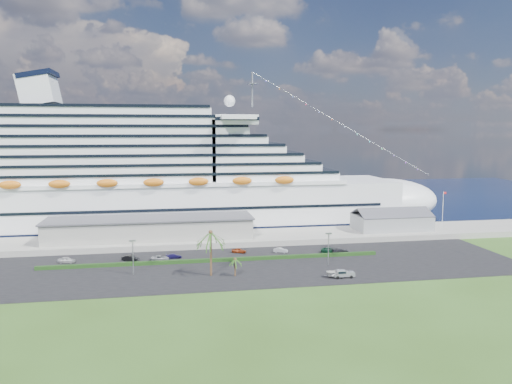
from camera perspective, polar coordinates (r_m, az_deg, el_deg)
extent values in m
plane|color=#2F4B19|center=(116.65, -0.01, -9.88)|extent=(420.00, 420.00, 0.00)
cube|color=black|center=(127.04, -0.88, -8.42)|extent=(140.00, 38.00, 0.12)
cube|color=gray|center=(154.70, -2.60, -5.28)|extent=(240.00, 20.00, 1.80)
cube|color=black|center=(243.03, -5.35, -0.97)|extent=(420.00, 160.00, 0.02)
cube|color=silver|center=(175.80, -10.11, -1.53)|extent=(160.00, 30.00, 16.00)
ellipsoid|color=silver|center=(192.90, 14.39, -0.88)|extent=(40.00, 30.00, 16.00)
cube|color=black|center=(176.93, -10.06, -3.71)|extent=(164.00, 30.60, 2.40)
cube|color=silver|center=(174.36, -14.23, 5.43)|extent=(128.00, 26.00, 24.80)
cube|color=silver|center=(175.29, -2.78, 8.19)|extent=(14.00, 38.00, 3.20)
cube|color=silver|center=(178.99, -23.54, 10.67)|extent=(11.58, 14.00, 11.58)
cylinder|color=gray|center=(176.86, -0.43, 11.63)|extent=(0.70, 0.70, 12.00)
ellipsoid|color=#CF6913|center=(158.95, -11.63, 1.09)|extent=(90.00, 2.40, 2.60)
ellipsoid|color=#CF6913|center=(190.40, -11.38, 2.07)|extent=(90.00, 2.40, 2.60)
cube|color=black|center=(175.68, -10.12, -1.27)|extent=(144.00, 30.40, 0.90)
cube|color=gray|center=(152.79, -11.97, -4.09)|extent=(60.00, 14.00, 6.00)
cube|color=#4C4C54|center=(152.22, -12.00, -2.95)|extent=(61.00, 15.00, 0.40)
cube|color=gray|center=(168.66, 15.23, -3.34)|extent=(24.00, 12.00, 4.80)
cube|color=#4C4C54|center=(165.39, 15.71, -2.30)|extent=(24.00, 6.31, 2.74)
cube|color=#4C4C54|center=(170.74, 14.84, -1.98)|extent=(24.00, 6.31, 2.74)
cylinder|color=silver|center=(176.46, 20.56, -1.91)|extent=(0.16, 0.16, 12.00)
cube|color=red|center=(175.97, 20.78, -0.10)|extent=(1.00, 0.04, 0.70)
cube|color=black|center=(130.74, -4.73, -7.77)|extent=(88.00, 1.10, 0.90)
cylinder|color=gray|center=(121.91, -13.87, -7.33)|extent=(0.24, 0.24, 8.00)
cube|color=gray|center=(120.96, -13.93, -5.45)|extent=(1.60, 0.35, 0.35)
cylinder|color=gray|center=(127.83, 8.28, -6.52)|extent=(0.24, 0.24, 8.00)
cube|color=gray|center=(126.93, 8.31, -4.72)|extent=(1.60, 0.35, 0.35)
cylinder|color=#47301E|center=(117.82, -5.18, -7.08)|extent=(0.54, 0.54, 10.50)
sphere|color=#47301E|center=(116.65, -5.21, -4.58)|extent=(0.98, 0.98, 0.98)
cylinder|color=#47301E|center=(117.76, -2.40, -8.65)|extent=(0.35, 0.35, 4.20)
sphere|color=#47301E|center=(117.21, -2.41, -7.67)|extent=(0.73, 0.73, 0.73)
imported|color=#B8B8BA|center=(138.15, -20.83, -7.27)|extent=(4.68, 2.74, 1.50)
imported|color=black|center=(135.13, -14.17, -7.35)|extent=(4.63, 3.11, 1.44)
imported|color=#999BA1|center=(133.94, -10.90, -7.42)|extent=(5.00, 2.96, 1.30)
imported|color=#1B164D|center=(135.50, -9.38, -7.23)|extent=(4.29, 1.96, 1.22)
imported|color=maroon|center=(139.46, -1.96, -6.70)|extent=(4.31, 2.91, 1.36)
imported|color=#B1B2B8|center=(139.92, 2.83, -6.67)|extent=(4.19, 2.62, 1.30)
imported|color=#0D351F|center=(141.07, 8.49, -6.59)|extent=(5.75, 3.99, 1.46)
imported|color=black|center=(141.00, 9.56, -6.63)|extent=(4.97, 2.25, 1.41)
cylinder|color=black|center=(117.32, 9.33, -9.63)|extent=(0.75, 0.29, 0.73)
cylinder|color=black|center=(118.89, 9.05, -9.39)|extent=(0.75, 0.29, 0.73)
cylinder|color=black|center=(118.39, 10.82, -9.50)|extent=(0.75, 0.29, 0.73)
cylinder|color=black|center=(119.95, 10.52, -9.28)|extent=(0.75, 0.29, 0.73)
cube|color=#A8ABB0|center=(118.59, 10.00, -9.30)|extent=(5.04, 2.08, 0.64)
cube|color=#A8ABB0|center=(118.93, 10.62, -9.08)|extent=(2.29, 1.90, 0.50)
cube|color=#A8ABB0|center=(118.19, 9.71, -9.02)|extent=(2.10, 1.84, 0.87)
cube|color=black|center=(118.17, 9.71, -8.98)|extent=(1.92, 1.88, 0.50)
cube|color=#A8ABB0|center=(117.85, 9.03, -9.29)|extent=(0.91, 1.78, 0.32)
cube|color=gray|center=(118.54, 9.39, -9.34)|extent=(5.13, 2.52, 0.13)
cylinder|color=gray|center=(117.84, 8.35, -9.42)|extent=(2.34, 0.43, 0.09)
cylinder|color=black|center=(117.88, 9.74, -9.57)|extent=(0.71, 0.33, 0.68)
cylinder|color=black|center=(119.62, 9.43, -9.31)|extent=(0.71, 0.33, 0.68)
imported|color=silver|center=(118.37, 9.40, -9.05)|extent=(5.93, 4.62, 1.12)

